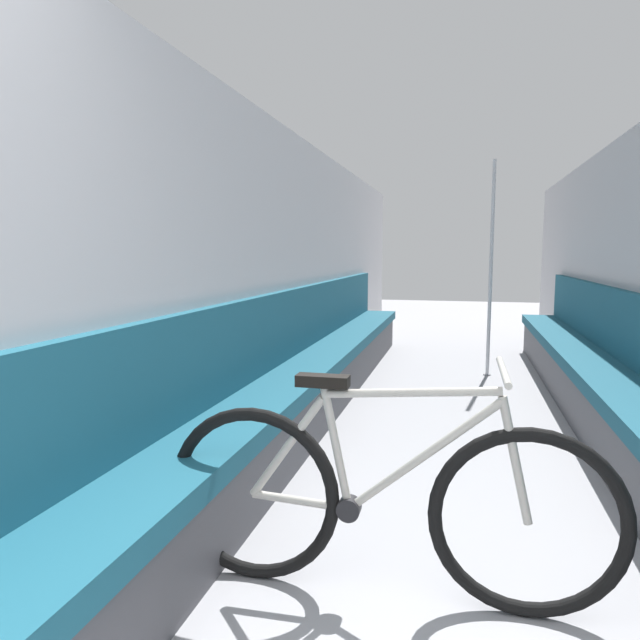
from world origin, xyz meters
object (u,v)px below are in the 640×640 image
bench_seat_row_left (314,373)px  bench_seat_row_right (608,388)px  grab_pole_near (491,272)px  bicycle (382,502)px

bench_seat_row_left → bench_seat_row_right: (2.20, 0.00, 0.00)m
bench_seat_row_left → grab_pole_near: (1.44, 1.79, 0.77)m
bench_seat_row_right → grab_pole_near: (-0.76, 1.79, 0.77)m
bench_seat_row_right → bicycle: 2.71m
bench_seat_row_left → bicycle: 2.53m
bench_seat_row_left → bench_seat_row_right: 2.20m
bench_seat_row_left → bench_seat_row_right: size_ratio=1.00×
bicycle → grab_pole_near: size_ratio=0.77×
bicycle → grab_pole_near: 4.26m
bench_seat_row_right → grab_pole_near: bearing=112.9°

